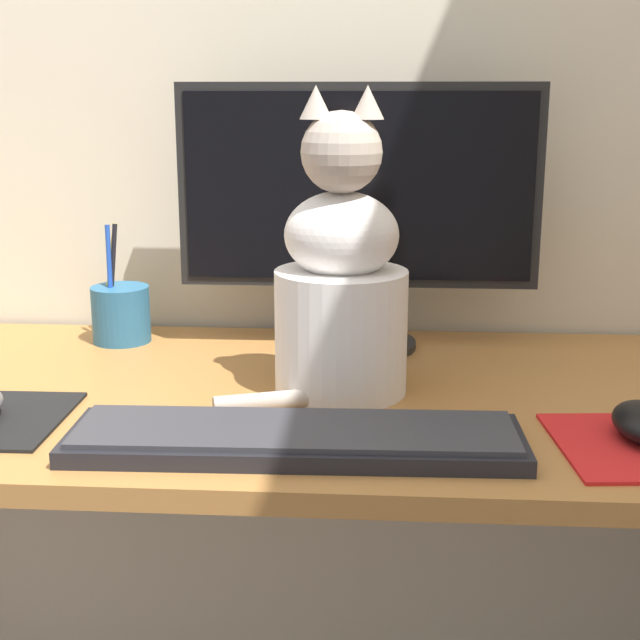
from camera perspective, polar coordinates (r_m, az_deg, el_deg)
desk at (r=1.14m, az=-1.91°, el=-9.32°), size 1.43×0.58×0.72m
monitor at (r=1.25m, az=2.46°, el=7.40°), size 0.50×0.17×0.37m
keyboard at (r=0.93m, az=-1.60°, el=-7.57°), size 0.47×0.14×0.02m
cat at (r=1.07m, az=1.33°, el=2.38°), size 0.23×0.19×0.37m
pen_cup at (r=1.34m, az=-12.64°, el=0.45°), size 0.08×0.08×0.17m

